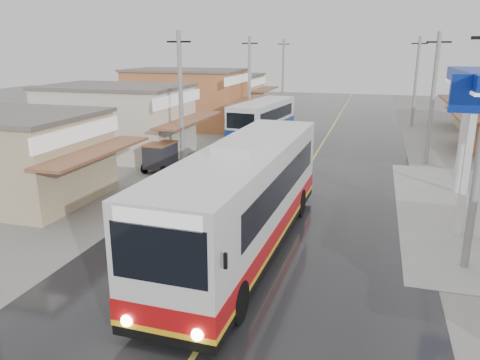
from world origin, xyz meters
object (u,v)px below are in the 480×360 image
(cyclist, at_px, (212,175))
(coach_bus, at_px, (245,198))
(tyre_stack, at_px, (168,180))
(second_bus, at_px, (263,119))
(tricycle_near, at_px, (160,155))

(cyclist, bearing_deg, coach_bus, -56.54)
(coach_bus, bearing_deg, tyre_stack, 133.73)
(coach_bus, height_order, second_bus, coach_bus)
(cyclist, distance_m, tyre_stack, 2.59)
(cyclist, height_order, tricycle_near, cyclist)
(coach_bus, distance_m, tricycle_near, 12.14)
(cyclist, bearing_deg, tyre_stack, -173.01)
(tyre_stack, bearing_deg, tricycle_near, 123.46)
(tricycle_near, distance_m, tyre_stack, 2.76)
(second_bus, height_order, tricycle_near, second_bus)
(cyclist, relative_size, tyre_stack, 2.52)
(second_bus, xyz_separation_m, tyre_stack, (-2.04, -13.40, -1.43))
(coach_bus, height_order, tyre_stack, coach_bus)
(second_bus, bearing_deg, tricycle_near, -100.65)
(coach_bus, xyz_separation_m, tyre_stack, (-6.33, 7.04, -1.78))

